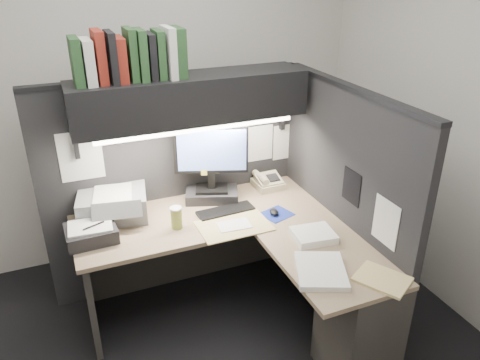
{
  "coord_description": "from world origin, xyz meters",
  "views": [
    {
      "loc": [
        -0.72,
        -2.13,
        2.32
      ],
      "look_at": [
        0.37,
        0.51,
        0.97
      ],
      "focal_mm": 35.0,
      "sensor_mm": 36.0,
      "label": 1
    }
  ],
  "objects_px": {
    "overhead_shelf": "(191,98)",
    "telephone": "(268,182)",
    "keyboard": "(226,211)",
    "notebook_stack": "(91,233)",
    "desk": "(278,285)",
    "monitor": "(211,171)",
    "coffee_cup": "(176,218)",
    "printer": "(113,204)"
  },
  "relations": [
    {
      "from": "overhead_shelf",
      "to": "telephone",
      "type": "distance_m",
      "value": 0.94
    },
    {
      "from": "monitor",
      "to": "coffee_cup",
      "type": "relative_size",
      "value": 4.07
    },
    {
      "from": "keyboard",
      "to": "printer",
      "type": "distance_m",
      "value": 0.77
    },
    {
      "from": "keyboard",
      "to": "coffee_cup",
      "type": "distance_m",
      "value": 0.38
    },
    {
      "from": "monitor",
      "to": "keyboard",
      "type": "relative_size",
      "value": 1.4
    },
    {
      "from": "overhead_shelf",
      "to": "coffee_cup",
      "type": "xyz_separation_m",
      "value": [
        -0.22,
        -0.29,
        -0.7
      ]
    },
    {
      "from": "desk",
      "to": "monitor",
      "type": "relative_size",
      "value": 3.03
    },
    {
      "from": "desk",
      "to": "printer",
      "type": "distance_m",
      "value": 1.23
    },
    {
      "from": "printer",
      "to": "notebook_stack",
      "type": "height_order",
      "value": "printer"
    },
    {
      "from": "desk",
      "to": "printer",
      "type": "relative_size",
      "value": 3.8
    },
    {
      "from": "overhead_shelf",
      "to": "printer",
      "type": "bearing_deg",
      "value": 176.42
    },
    {
      "from": "printer",
      "to": "notebook_stack",
      "type": "distance_m",
      "value": 0.32
    },
    {
      "from": "telephone",
      "to": "keyboard",
      "type": "bearing_deg",
      "value": -151.91
    },
    {
      "from": "overhead_shelf",
      "to": "keyboard",
      "type": "bearing_deg",
      "value": -55.95
    },
    {
      "from": "overhead_shelf",
      "to": "monitor",
      "type": "bearing_deg",
      "value": -0.35
    },
    {
      "from": "telephone",
      "to": "coffee_cup",
      "type": "relative_size",
      "value": 1.55
    },
    {
      "from": "monitor",
      "to": "printer",
      "type": "bearing_deg",
      "value": -163.07
    },
    {
      "from": "notebook_stack",
      "to": "telephone",
      "type": "bearing_deg",
      "value": 10.59
    },
    {
      "from": "keyboard",
      "to": "coffee_cup",
      "type": "bearing_deg",
      "value": -172.03
    },
    {
      "from": "desk",
      "to": "coffee_cup",
      "type": "bearing_deg",
      "value": 138.34
    },
    {
      "from": "keyboard",
      "to": "telephone",
      "type": "relative_size",
      "value": 1.87
    },
    {
      "from": "desk",
      "to": "coffee_cup",
      "type": "xyz_separation_m",
      "value": [
        -0.52,
        0.46,
        0.36
      ]
    },
    {
      "from": "overhead_shelf",
      "to": "monitor",
      "type": "height_order",
      "value": "overhead_shelf"
    },
    {
      "from": "keyboard",
      "to": "notebook_stack",
      "type": "height_order",
      "value": "notebook_stack"
    },
    {
      "from": "notebook_stack",
      "to": "keyboard",
      "type": "bearing_deg",
      "value": 0.46
    },
    {
      "from": "overhead_shelf",
      "to": "telephone",
      "type": "xyz_separation_m",
      "value": [
        0.59,
        0.02,
        -0.73
      ]
    },
    {
      "from": "desk",
      "to": "notebook_stack",
      "type": "distance_m",
      "value": 1.22
    },
    {
      "from": "telephone",
      "to": "notebook_stack",
      "type": "height_order",
      "value": "notebook_stack"
    },
    {
      "from": "monitor",
      "to": "keyboard",
      "type": "distance_m",
      "value": 0.31
    },
    {
      "from": "overhead_shelf",
      "to": "coffee_cup",
      "type": "relative_size",
      "value": 11.25
    },
    {
      "from": "telephone",
      "to": "printer",
      "type": "bearing_deg",
      "value": 178.67
    },
    {
      "from": "desk",
      "to": "monitor",
      "type": "height_order",
      "value": "monitor"
    },
    {
      "from": "monitor",
      "to": "telephone",
      "type": "distance_m",
      "value": 0.5
    },
    {
      "from": "desk",
      "to": "printer",
      "type": "xyz_separation_m",
      "value": [
        -0.87,
        0.79,
        0.38
      ]
    },
    {
      "from": "desk",
      "to": "telephone",
      "type": "bearing_deg",
      "value": 69.38
    },
    {
      "from": "keyboard",
      "to": "telephone",
      "type": "xyz_separation_m",
      "value": [
        0.44,
        0.24,
        0.03
      ]
    },
    {
      "from": "coffee_cup",
      "to": "notebook_stack",
      "type": "xyz_separation_m",
      "value": [
        -0.53,
        0.06,
        -0.02
      ]
    },
    {
      "from": "desk",
      "to": "overhead_shelf",
      "type": "xyz_separation_m",
      "value": [
        -0.3,
        0.75,
        1.06
      ]
    },
    {
      "from": "desk",
      "to": "keyboard",
      "type": "xyz_separation_m",
      "value": [
        -0.15,
        0.53,
        0.3
      ]
    },
    {
      "from": "telephone",
      "to": "notebook_stack",
      "type": "relative_size",
      "value": 0.7
    },
    {
      "from": "keyboard",
      "to": "monitor",
      "type": "bearing_deg",
      "value": 92.61
    },
    {
      "from": "telephone",
      "to": "monitor",
      "type": "bearing_deg",
      "value": -177.7
    }
  ]
}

